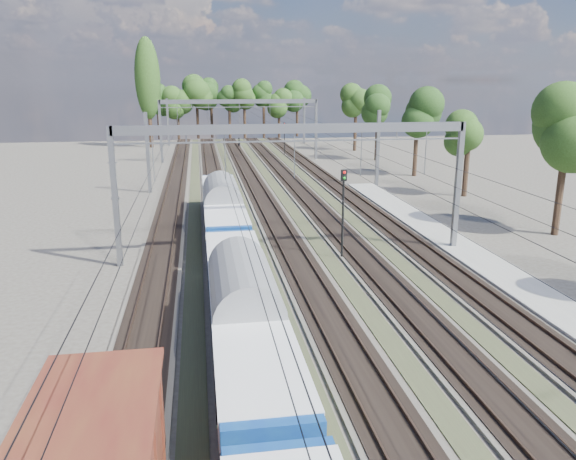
{
  "coord_description": "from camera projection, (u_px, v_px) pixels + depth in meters",
  "views": [
    {
      "loc": [
        -6.15,
        -6.03,
        11.71
      ],
      "look_at": [
        -0.92,
        26.85,
        2.8
      ],
      "focal_mm": 35.0,
      "sensor_mm": 36.0,
      "label": 1
    }
  ],
  "objects": [
    {
      "name": "emu_train",
      "position": [
        244.0,
        304.0,
        23.8
      ],
      "size": [
        2.92,
        61.84,
        4.27
      ],
      "color": "black",
      "rests_on": "ground"
    },
    {
      "name": "catenary",
      "position": [
        261.0,
        133.0,
        58.37
      ],
      "size": [
        25.65,
        130.0,
        9.0
      ],
      "color": "slate",
      "rests_on": "ground"
    },
    {
      "name": "signal_near",
      "position": [
        343.0,
        203.0,
        37.08
      ],
      "size": [
        0.38,
        0.34,
        6.07
      ],
      "rotation": [
        0.0,
        0.0,
        0.02
      ],
      "color": "black",
      "rests_on": "ground"
    },
    {
      "name": "tree_belt",
      "position": [
        263.0,
        99.0,
        98.38
      ],
      "size": [
        38.87,
        100.44,
        12.29
      ],
      "color": "black",
      "rests_on": "ground"
    },
    {
      "name": "track_bed",
      "position": [
        267.0,
        208.0,
        52.62
      ],
      "size": [
        21.0,
        130.0,
        0.34
      ],
      "color": "#47423A",
      "rests_on": "ground"
    },
    {
      "name": "signal_far",
      "position": [
        284.0,
        135.0,
        89.85
      ],
      "size": [
        0.36,
        0.33,
        5.14
      ],
      "rotation": [
        0.0,
        0.0,
        -0.28
      ],
      "color": "black",
      "rests_on": "ground"
    },
    {
      "name": "worker",
      "position": [
        239.0,
        143.0,
        100.48
      ],
      "size": [
        0.61,
        0.75,
        1.76
      ],
      "primitive_type": "imported",
      "rotation": [
        0.0,
        0.0,
        1.91
      ],
      "color": "black",
      "rests_on": "ground"
    },
    {
      "name": "poplar",
      "position": [
        147.0,
        79.0,
        97.93
      ],
      "size": [
        4.4,
        4.4,
        19.04
      ],
      "color": "black",
      "rests_on": "ground"
    },
    {
      "name": "platform",
      "position": [
        541.0,
        299.0,
        30.57
      ],
      "size": [
        3.0,
        70.0,
        0.3
      ],
      "primitive_type": "cube",
      "color": "gray",
      "rests_on": "ground"
    }
  ]
}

